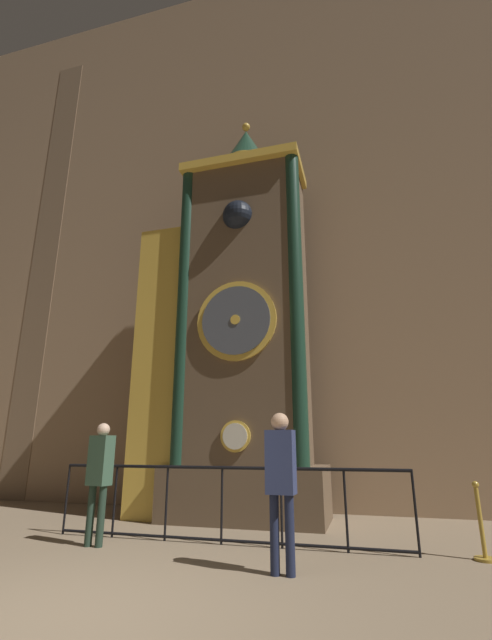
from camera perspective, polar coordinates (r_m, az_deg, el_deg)
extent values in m
plane|color=#847056|center=(4.66, -24.39, -32.97)|extent=(28.00, 28.00, 0.00)
cube|color=#997A5B|center=(12.35, 0.86, 15.66)|extent=(24.00, 0.30, 15.89)
cube|color=#7D644B|center=(14.81, -25.03, 8.16)|extent=(0.90, 0.12, 14.30)
cube|color=brown|center=(9.03, 0.00, -22.06)|extent=(3.18, 1.61, 1.02)
cube|color=brown|center=(9.44, 0.00, 1.87)|extent=(2.54, 1.40, 6.68)
cube|color=gold|center=(10.80, -0.16, 18.61)|extent=(2.75, 1.54, 0.20)
cylinder|color=gold|center=(8.28, -1.42, -15.23)|extent=(0.58, 0.05, 0.58)
cylinder|color=silver|center=(8.25, -1.48, -15.23)|extent=(0.48, 0.03, 0.48)
cylinder|color=gold|center=(8.62, -1.31, -0.06)|extent=(1.66, 0.07, 1.66)
cylinder|color=#4C515B|center=(8.58, -1.40, 0.02)|extent=(1.43, 0.04, 1.43)
cylinder|color=gold|center=(8.56, -1.44, 0.05)|extent=(0.20, 0.03, 0.20)
cube|color=#3A2D21|center=(10.00, -0.33, 12.48)|extent=(0.84, 0.42, 0.84)
sphere|color=black|center=(9.63, -1.07, 13.67)|extent=(0.68, 0.68, 0.68)
cylinder|color=#193828|center=(9.29, -8.24, 2.35)|extent=(0.30, 0.30, 6.68)
cylinder|color=#193828|center=(8.64, 6.67, 3.73)|extent=(0.30, 0.30, 6.68)
cylinder|color=gold|center=(11.03, 0.00, 19.38)|extent=(1.08, 1.08, 0.30)
cone|color=#1C3D2C|center=(11.41, 0.00, 22.00)|extent=(1.03, 1.03, 0.98)
sphere|color=gold|center=(11.80, 0.00, 24.33)|extent=(0.20, 0.20, 0.20)
cube|color=brown|center=(9.83, -10.35, -6.13)|extent=(1.03, 1.19, 6.21)
cube|color=gold|center=(9.29, -11.98, -5.47)|extent=(1.08, 0.06, 6.21)
cylinder|color=black|center=(8.39, -22.81, -21.08)|extent=(0.04, 0.04, 1.10)
cylinder|color=black|center=(7.87, -17.10, -21.99)|extent=(0.04, 0.04, 1.10)
cylinder|color=black|center=(7.43, -10.58, -22.79)|extent=(0.04, 0.04, 1.10)
cylinder|color=black|center=(7.08, -3.25, -23.36)|extent=(0.04, 0.04, 1.10)
cylinder|color=black|center=(6.85, 4.75, -23.58)|extent=(0.04, 0.04, 1.10)
cylinder|color=black|center=(6.73, 13.18, -23.38)|extent=(0.04, 0.04, 1.10)
cylinder|color=black|center=(6.73, 21.69, -22.71)|extent=(0.04, 0.04, 1.10)
cylinder|color=black|center=(7.04, -3.18, -19.06)|extent=(5.54, 0.05, 0.05)
cylinder|color=black|center=(7.16, -3.32, -27.25)|extent=(5.54, 0.04, 0.04)
cylinder|color=#213427|center=(7.34, -20.03, -23.28)|extent=(0.11, 0.11, 0.83)
cylinder|color=#213427|center=(7.25, -18.76, -23.50)|extent=(0.11, 0.11, 0.83)
cube|color=#385642|center=(7.23, -18.80, -17.27)|extent=(0.38, 0.28, 0.73)
sphere|color=beige|center=(7.22, -18.47, -13.69)|extent=(0.20, 0.20, 0.20)
cylinder|color=#1B213A|center=(5.58, 3.83, -26.57)|extent=(0.11, 0.11, 0.86)
cylinder|color=#1B213A|center=(5.54, 5.87, -26.59)|extent=(0.11, 0.11, 0.86)
cube|color=navy|center=(5.47, 4.64, -18.29)|extent=(0.35, 0.24, 0.74)
sphere|color=tan|center=(5.47, 4.52, -13.39)|extent=(0.22, 0.22, 0.22)
cylinder|color=#B28E33|center=(6.98, 29.33, -26.06)|extent=(0.28, 0.28, 0.04)
cylinder|color=#B28E33|center=(6.91, 28.82, -22.67)|extent=(0.06, 0.06, 0.88)
sphere|color=#B28E33|center=(6.86, 28.26, -18.77)|extent=(0.09, 0.09, 0.09)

